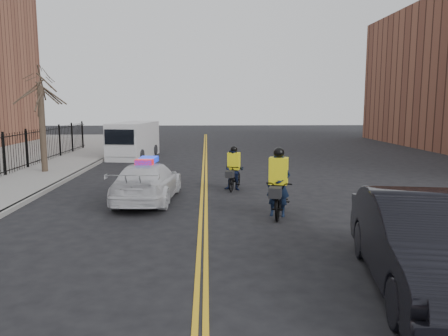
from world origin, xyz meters
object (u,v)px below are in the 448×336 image
cyclist_far (234,173)px  police_cruiser (148,182)px  dark_sedan (425,244)px  cyclist_near (278,192)px  cargo_van (133,141)px

cyclist_far → police_cruiser: bearing=-131.2°
police_cruiser → dark_sedan: (5.89, -7.54, 0.18)m
cyclist_near → cargo_van: bearing=130.1°
dark_sedan → cyclist_far: bearing=116.6°
cyclist_near → cyclist_far: bearing=120.5°
police_cruiser → cyclist_near: (4.15, -2.19, 0.04)m
cargo_van → cyclist_near: 16.27m
police_cruiser → cyclist_far: (3.08, 1.86, 0.01)m
dark_sedan → cyclist_far: cyclist_far is taller
cyclist_near → cyclist_far: size_ratio=1.25×
dark_sedan → cyclist_near: size_ratio=2.35×
police_cruiser → cyclist_far: cyclist_far is taller
police_cruiser → cyclist_far: bearing=-144.9°
dark_sedan → cargo_van: cargo_van is taller
cargo_van → cyclist_far: bearing=-53.8°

